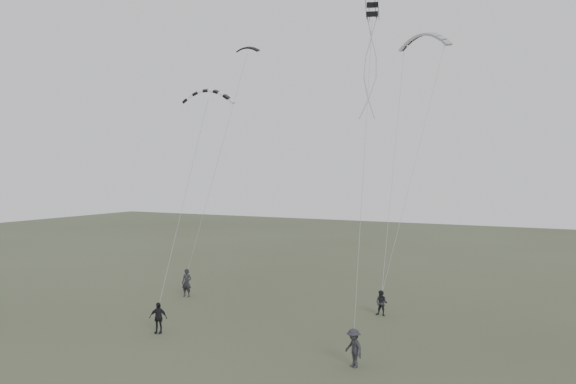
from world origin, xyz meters
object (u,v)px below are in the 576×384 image
at_px(kite_dark_small, 247,48).
at_px(flyer_center, 158,318).
at_px(flyer_left, 187,283).
at_px(kite_striped, 208,91).
at_px(flyer_right, 381,303).
at_px(flyer_far, 354,348).
at_px(kite_pale_large, 424,34).
at_px(kite_box, 372,10).

bearing_deg(kite_dark_small, flyer_center, -96.64).
bearing_deg(flyer_left, kite_striped, -42.41).
distance_m(flyer_right, flyer_center, 12.99).
bearing_deg(flyer_center, flyer_far, -19.88).
height_order(flyer_right, kite_pale_large, kite_pale_large).
bearing_deg(flyer_right, flyer_far, -75.90).
relative_size(flyer_far, kite_striped, 0.53).
xyz_separation_m(kite_dark_small, kite_box, (12.40, -8.82, -1.14)).
xyz_separation_m(flyer_center, kite_box, (10.69, 3.23, 15.62)).
distance_m(flyer_right, flyer_far, 9.22).
relative_size(flyer_right, kite_box, 2.22).
xyz_separation_m(flyer_right, flyer_center, (-9.46, -8.90, 0.07)).
height_order(kite_pale_large, kite_box, kite_pale_large).
bearing_deg(flyer_center, flyer_right, 24.33).
bearing_deg(flyer_right, kite_striped, -158.49).
bearing_deg(kite_pale_large, flyer_center, -117.95).
height_order(kite_dark_small, kite_striped, kite_dark_small).
height_order(flyer_center, kite_pale_large, kite_pale_large).
xyz_separation_m(flyer_right, kite_striped, (-10.17, -3.20, 12.85)).
bearing_deg(flyer_far, kite_pale_large, 126.67).
bearing_deg(flyer_left, flyer_right, -5.70).
height_order(flyer_center, kite_box, kite_box).
bearing_deg(flyer_right, flyer_left, -171.22).
bearing_deg(flyer_far, kite_striped, -172.43).
relative_size(flyer_left, flyer_far, 1.13).
bearing_deg(flyer_center, kite_dark_small, 79.13).
relative_size(flyer_right, flyer_far, 0.89).
height_order(flyer_right, flyer_center, flyer_center).
xyz_separation_m(flyer_far, kite_box, (-0.37, 3.41, 15.60)).
bearing_deg(kite_dark_small, flyer_right, -30.45).
height_order(flyer_center, kite_striped, kite_striped).
bearing_deg(flyer_right, flyer_center, -132.66).
xyz_separation_m(kite_dark_small, kite_pale_large, (12.09, 3.02, 0.29)).
bearing_deg(flyer_center, kite_pale_large, 36.48).
height_order(flyer_left, kite_box, kite_box).
bearing_deg(kite_dark_small, kite_pale_large, -0.68).
distance_m(flyer_left, kite_pale_large, 23.40).
bearing_deg(kite_pale_large, kite_box, -81.92).
bearing_deg(kite_box, flyer_center, 177.61).
bearing_deg(kite_striped, kite_dark_small, 69.33).
xyz_separation_m(flyer_far, kite_striped, (-11.78, 5.89, 12.76)).
xyz_separation_m(kite_pale_large, kite_striped, (-11.10, -9.36, -4.26)).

